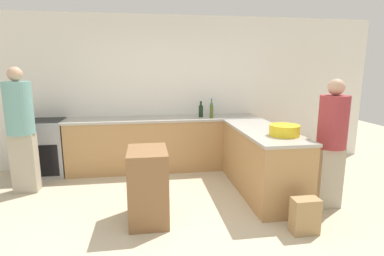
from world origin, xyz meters
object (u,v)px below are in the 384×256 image
at_px(island_table, 148,185).
at_px(mixing_bowl, 284,130).
at_px(olive_oil_bottle, 212,111).
at_px(paper_bag, 305,216).
at_px(range_oven, 43,148).
at_px(person_at_peninsula, 331,140).
at_px(person_by_range, 21,126).
at_px(wine_bottle_dark, 201,111).
at_px(dish_soap_bottle, 212,109).

height_order(island_table, mixing_bowl, mixing_bowl).
relative_size(olive_oil_bottle, paper_bag, 0.77).
bearing_deg(paper_bag, range_oven, 144.91).
bearing_deg(olive_oil_bottle, person_at_peninsula, -55.07).
distance_m(mixing_bowl, person_by_range, 3.62).
relative_size(island_table, paper_bag, 2.17).
xyz_separation_m(island_table, paper_bag, (1.68, -0.55, -0.23)).
bearing_deg(wine_bottle_dark, island_table, -117.52).
bearing_deg(person_by_range, dish_soap_bottle, 15.35).
distance_m(mixing_bowl, paper_bag, 1.09).
height_order(island_table, paper_bag, island_table).
bearing_deg(island_table, dish_soap_bottle, 58.71).
relative_size(dish_soap_bottle, paper_bag, 0.80).
bearing_deg(mixing_bowl, range_oven, 154.58).
distance_m(island_table, wine_bottle_dark, 2.16).
distance_m(island_table, paper_bag, 1.78).
relative_size(mixing_bowl, person_at_peninsula, 0.23).
bearing_deg(paper_bag, dish_soap_bottle, 101.58).
bearing_deg(wine_bottle_dark, olive_oil_bottle, -39.13).
xyz_separation_m(mixing_bowl, paper_bag, (-0.07, -0.74, -0.80)).
bearing_deg(paper_bag, olive_oil_bottle, 103.91).
height_order(wine_bottle_dark, olive_oil_bottle, olive_oil_bottle).
bearing_deg(dish_soap_bottle, wine_bottle_dark, -157.25).
height_order(mixing_bowl, person_at_peninsula, person_at_peninsula).
xyz_separation_m(olive_oil_bottle, person_at_peninsula, (1.18, -1.68, -0.16)).
distance_m(mixing_bowl, wine_bottle_dark, 1.82).
xyz_separation_m(dish_soap_bottle, person_at_peninsula, (1.13, -1.91, -0.16)).
bearing_deg(mixing_bowl, paper_bag, -95.14).
height_order(range_oven, person_at_peninsula, person_at_peninsula).
distance_m(island_table, olive_oil_bottle, 2.13).
bearing_deg(person_at_peninsula, person_by_range, 164.76).
distance_m(wine_bottle_dark, paper_bag, 2.63).
bearing_deg(person_at_peninsula, paper_bag, -137.42).
xyz_separation_m(island_table, person_by_range, (-1.75, 1.12, 0.54)).
distance_m(olive_oil_bottle, person_at_peninsula, 2.06).
relative_size(wine_bottle_dark, person_by_range, 0.16).
bearing_deg(island_table, wine_bottle_dark, 62.48).
distance_m(range_oven, olive_oil_bottle, 2.91).
xyz_separation_m(range_oven, dish_soap_bottle, (2.90, 0.08, 0.59)).
relative_size(mixing_bowl, person_by_range, 0.21).
relative_size(range_oven, island_table, 1.09).
height_order(dish_soap_bottle, wine_bottle_dark, dish_soap_bottle).
distance_m(person_at_peninsula, paper_bag, 1.09).
relative_size(range_oven, paper_bag, 2.36).
bearing_deg(person_by_range, range_oven, 87.97).
relative_size(island_table, dish_soap_bottle, 2.71).
distance_m(wine_bottle_dark, person_by_range, 2.80).
height_order(island_table, person_by_range, person_by_range).
xyz_separation_m(person_by_range, paper_bag, (3.43, -1.67, -0.77)).
relative_size(island_table, wine_bottle_dark, 3.08).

